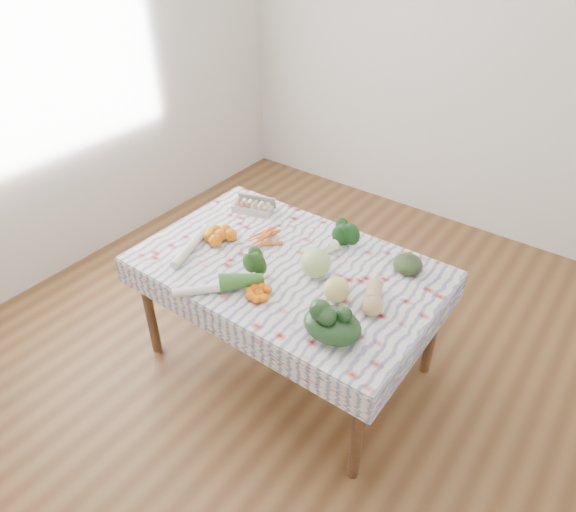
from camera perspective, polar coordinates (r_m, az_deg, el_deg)
The scene contains 17 objects.
ground at distance 3.36m, azimuth 0.00°, elevation -11.38°, with size 4.50×4.50×0.00m, color brown.
wall_back at distance 4.43m, azimuth 18.76°, elevation 20.20°, with size 4.00×0.04×2.80m, color white.
dining_table at distance 2.90m, azimuth 0.00°, elevation -2.26°, with size 1.60×1.00×0.75m.
tablecloth at distance 2.86m, azimuth 0.00°, elevation -1.04°, with size 1.66×1.06×0.01m, color white.
egg_carton at distance 3.31m, azimuth -3.98°, elevation 5.37°, with size 0.26×0.10×0.07m, color beige.
carrot_bunch at distance 3.02m, azimuth -2.67°, elevation 1.83°, with size 0.20×0.18×0.04m, color orange.
kale_bunch at distance 2.97m, azimuth 5.88°, elevation 2.12°, with size 0.16×0.14×0.14m, color #133D14.
kabocha_squash at distance 2.84m, azimuth 13.17°, elevation -0.87°, with size 0.16×0.16×0.10m, color #324723.
cabbage at distance 2.73m, azimuth 3.09°, elevation -0.77°, with size 0.16×0.16×0.16m, color #B6CD80.
butternut_squash at distance 2.59m, azimuth 9.46°, elevation -4.51°, with size 0.11×0.23×0.11m, color tan.
orange_cluster at distance 3.05m, azimuth -7.51°, elevation 2.31°, with size 0.24×0.24×0.08m, color orange.
broccoli at distance 2.73m, azimuth -3.93°, elevation -1.58°, with size 0.14×0.14×0.10m, color #1F4515.
mandarin_cluster at distance 2.63m, azimuth -3.24°, elevation -4.03°, with size 0.17×0.17×0.05m, color orange.
grapefruit at distance 2.59m, azimuth 5.40°, elevation -3.73°, with size 0.13×0.13×0.13m, color #D8D471.
spinach_bag at distance 2.40m, azimuth 4.95°, elevation -7.66°, with size 0.29×0.23×0.13m, color black.
daikon at distance 2.99m, azimuth -10.93°, elevation 0.87°, with size 0.05×0.05×0.37m, color white.
leek at distance 2.68m, azimuth -7.86°, elevation -3.49°, with size 0.05×0.05×0.46m, color white.
Camera 1 is at (1.36, -1.83, 2.47)m, focal length 32.00 mm.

